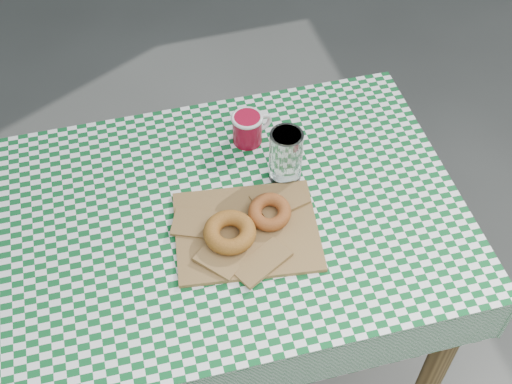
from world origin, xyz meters
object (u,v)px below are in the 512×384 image
(coffee_mug, at_px, (247,129))
(paper_bag, at_px, (247,230))
(drinking_glass, at_px, (286,156))
(table, at_px, (226,302))

(coffee_mug, bearing_deg, paper_bag, -121.69)
(drinking_glass, bearing_deg, coffee_mug, 111.00)
(coffee_mug, xyz_separation_m, drinking_glass, (0.05, -0.14, 0.03))
(paper_bag, bearing_deg, drinking_glass, 45.44)
(coffee_mug, bearing_deg, drinking_glass, -84.34)
(drinking_glass, bearing_deg, table, -158.26)
(table, bearing_deg, coffee_mug, 61.14)
(paper_bag, height_order, drinking_glass, drinking_glass)
(paper_bag, bearing_deg, table, 125.29)
(paper_bag, distance_m, coffee_mug, 0.28)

